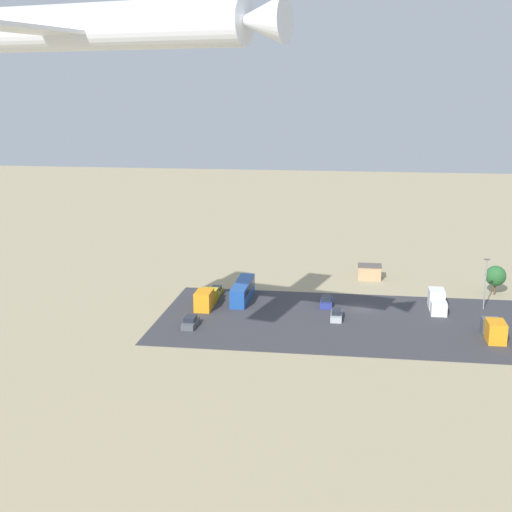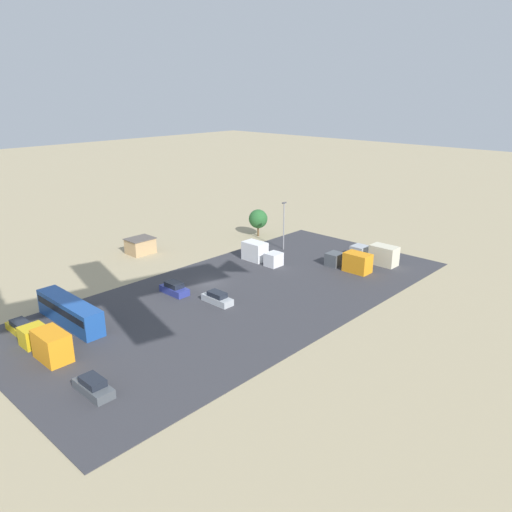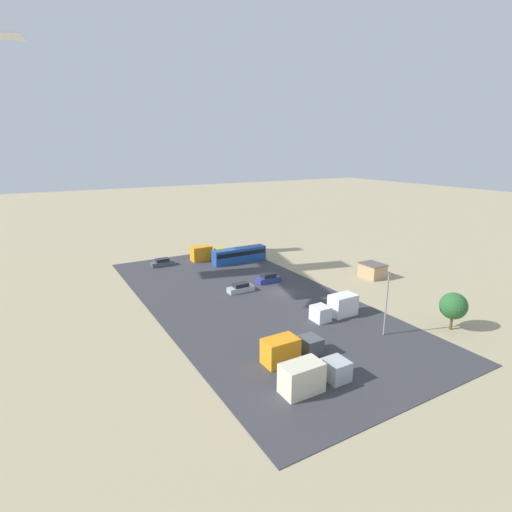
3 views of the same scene
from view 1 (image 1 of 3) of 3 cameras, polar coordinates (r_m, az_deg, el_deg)
ground_plane at (r=119.34m, az=8.53°, el=-4.19°), size 400.00×400.00×0.00m
parking_lot_surface at (r=112.72m, az=8.53°, el=-5.23°), size 63.96×30.22×0.08m
shed_building at (r=137.57m, az=9.07°, el=-1.27°), size 4.51×3.74×2.68m
bus at (r=122.40m, az=-1.08°, el=-2.74°), size 2.51×11.91×3.11m
parked_car_0 at (r=119.72m, az=5.65°, el=-3.66°), size 1.96×4.40×1.66m
parked_car_1 at (r=125.59m, az=-3.22°, el=-2.85°), size 1.87×4.59×1.44m
parked_car_2 at (r=113.26m, az=6.45°, el=-4.71°), size 1.74×4.57×1.55m
parked_car_3 at (r=109.58m, az=-5.27°, el=-5.30°), size 1.90×4.67×1.57m
parked_truck_0 at (r=109.31m, az=18.52°, el=-5.61°), size 2.53×7.39×2.99m
parked_truck_1 at (r=118.49m, az=-4.05°, el=-3.43°), size 2.58×7.91×3.14m
parked_truck_3 at (r=120.64m, az=14.28°, el=-3.53°), size 2.50×7.20×3.08m
tree_near_shed at (r=131.94m, az=18.62°, el=-1.52°), size 3.61×3.61×5.22m
light_pole_lot_centre at (r=122.23m, az=17.88°, el=-1.96°), size 0.90×0.28×8.50m
airplane at (r=70.31m, az=-13.05°, el=17.42°), size 37.54×30.90×9.36m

